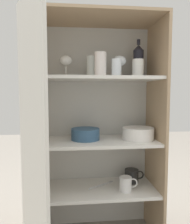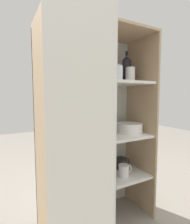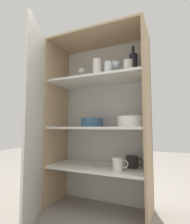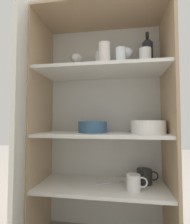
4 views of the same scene
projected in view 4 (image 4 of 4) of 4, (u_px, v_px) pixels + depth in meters
name	position (u px, v px, depth m)	size (l,w,h in m)	color
cupboard_back_panel	(104.00, 125.00, 1.31)	(0.85, 0.02, 1.45)	silver
cupboard_side_left	(41.00, 126.00, 1.19)	(0.02, 0.38, 1.45)	tan
cupboard_side_right	(169.00, 126.00, 1.06)	(0.02, 0.38, 1.45)	tan
cupboard_top_panel	(101.00, 16.00, 1.17)	(0.85, 0.38, 0.02)	tan
shelf_board_lower	(101.00, 187.00, 1.11)	(0.81, 0.35, 0.02)	white
shelf_board_middle	(101.00, 135.00, 1.12)	(0.81, 0.35, 0.02)	white
shelf_board_upper	(101.00, 72.00, 1.15)	(0.81, 0.35, 0.02)	white
cupboard_door	(20.00, 128.00, 0.80)	(0.20, 0.39, 1.45)	silver
tumbler_glass_0	(145.00, 58.00, 1.08)	(0.07, 0.07, 0.11)	white
tumbler_glass_1	(101.00, 63.00, 1.21)	(0.08, 0.08, 0.14)	white
tumbler_glass_2	(121.00, 57.00, 1.05)	(0.06, 0.06, 0.11)	white
tumbler_glass_3	(104.00, 55.00, 1.08)	(0.07, 0.07, 0.15)	silver
wine_glass_0	(77.00, 59.00, 1.24)	(0.08, 0.08, 0.15)	white
wine_glass_1	(126.00, 54.00, 1.13)	(0.09, 0.09, 0.14)	white
wine_bottle	(148.00, 54.00, 1.16)	(0.07, 0.07, 0.26)	black
plate_stack_white	(148.00, 127.00, 1.07)	(0.21, 0.21, 0.08)	white
mixing_bowl_large	(93.00, 127.00, 1.15)	(0.19, 0.19, 0.08)	#33567A
coffee_mug_primary	(134.00, 183.00, 1.01)	(0.12, 0.08, 0.09)	white
coffee_mug_extra_1	(145.00, 176.00, 1.14)	(0.14, 0.10, 0.09)	black
serving_spoon	(112.00, 182.00, 1.14)	(0.19, 0.12, 0.01)	silver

